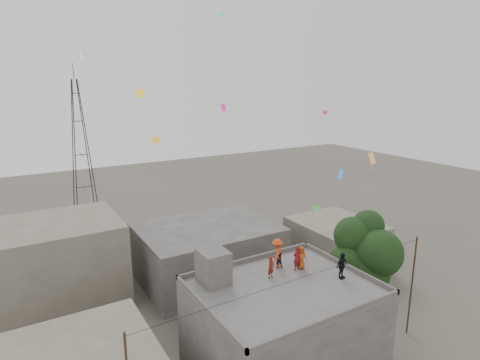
% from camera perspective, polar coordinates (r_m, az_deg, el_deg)
% --- Properties ---
extents(main_building, '(10.00, 8.00, 6.10)m').
position_cam_1_polar(main_building, '(25.65, 6.04, -20.91)').
color(main_building, '#464442').
rests_on(main_building, ground).
extents(parapet, '(10.00, 8.00, 0.30)m').
position_cam_1_polar(parapet, '(23.98, 6.23, -14.61)').
color(parapet, '#464442').
rests_on(parapet, main_building).
extents(stair_head_box, '(1.60, 1.80, 2.00)m').
position_cam_1_polar(stair_head_box, '(24.03, -3.81, -12.20)').
color(stair_head_box, '#464442').
rests_on(stair_head_box, main_building).
extents(neighbor_north, '(12.00, 9.00, 5.00)m').
position_cam_1_polar(neighbor_north, '(37.33, -4.60, -10.16)').
color(neighbor_north, '#464442').
rests_on(neighbor_north, ground).
extents(neighbor_northwest, '(9.00, 8.00, 7.00)m').
position_cam_1_polar(neighbor_northwest, '(35.74, -23.98, -10.76)').
color(neighbor_northwest, '#645D4F').
rests_on(neighbor_northwest, ground).
extents(neighbor_east, '(7.00, 8.00, 4.40)m').
position_cam_1_polar(neighbor_east, '(40.93, 13.45, -8.76)').
color(neighbor_east, '#645D4F').
rests_on(neighbor_east, ground).
extents(tree, '(4.90, 4.60, 9.10)m').
position_cam_1_polar(tree, '(29.04, 17.39, -10.26)').
color(tree, black).
rests_on(tree, ground).
extents(utility_line, '(20.12, 0.62, 7.40)m').
position_cam_1_polar(utility_line, '(24.67, 8.93, -20.39)').
color(utility_line, black).
rests_on(utility_line, ground).
extents(transmission_tower, '(2.97, 2.97, 20.01)m').
position_cam_1_polar(transmission_tower, '(58.03, -21.73, 4.31)').
color(transmission_tower, black).
rests_on(transmission_tower, ground).
extents(person_red_adult, '(0.62, 0.44, 1.60)m').
position_cam_1_polar(person_red_adult, '(25.78, 8.09, -10.93)').
color(person_red_adult, maroon).
rests_on(person_red_adult, main_building).
extents(person_orange_child, '(0.83, 0.66, 1.47)m').
position_cam_1_polar(person_orange_child, '(26.02, 8.70, -10.87)').
color(person_orange_child, '#A44412').
rests_on(person_orange_child, main_building).
extents(person_dark_child, '(0.79, 0.70, 1.35)m').
position_cam_1_polar(person_dark_child, '(26.04, 5.40, -10.90)').
color(person_dark_child, black).
rests_on(person_dark_child, main_building).
extents(person_dark_adult, '(1.00, 0.54, 1.63)m').
position_cam_1_polar(person_dark_adult, '(25.27, 14.28, -11.73)').
color(person_dark_adult, black).
rests_on(person_dark_adult, main_building).
extents(person_orange_adult, '(1.39, 1.35, 1.90)m').
position_cam_1_polar(person_orange_adult, '(25.92, 5.30, -10.33)').
color(person_orange_adult, '#CC4617').
rests_on(person_orange_adult, main_building).
extents(person_red_child, '(0.60, 0.50, 1.40)m').
position_cam_1_polar(person_red_child, '(24.70, 4.43, -12.24)').
color(person_red_child, maroon).
rests_on(person_red_child, main_building).
extents(kites, '(19.80, 16.01, 12.88)m').
position_cam_1_polar(kites, '(26.23, 1.10, 10.95)').
color(kites, orange).
rests_on(kites, ground).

